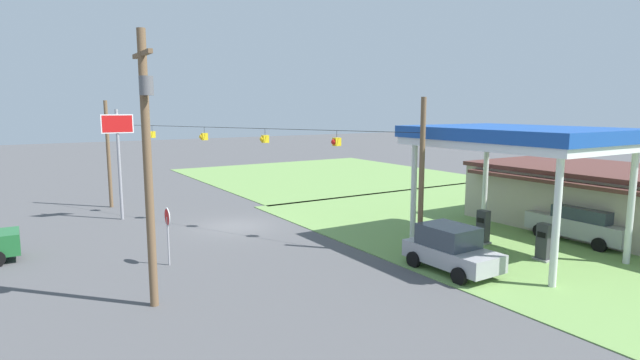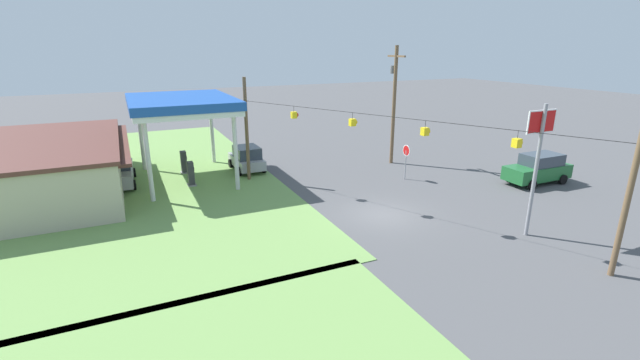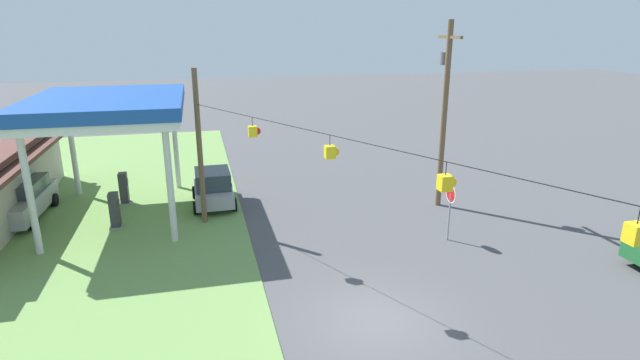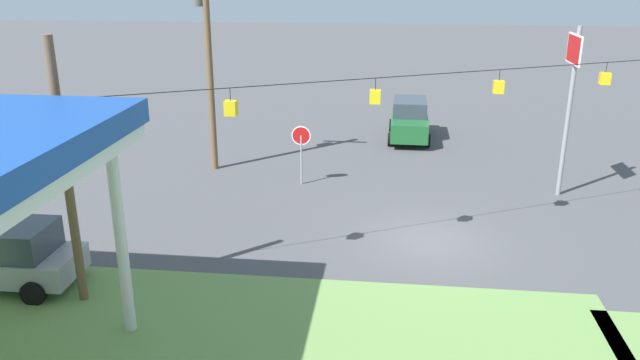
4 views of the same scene
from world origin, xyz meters
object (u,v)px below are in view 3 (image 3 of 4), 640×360
(car_at_pumps_front, at_px, (213,187))
(car_at_pumps_rear, at_px, (22,200))
(gas_station_canopy, at_px, (108,108))
(stop_sign_roadside, at_px, (450,200))
(utility_pole_main, at_px, (444,106))
(fuel_pump_near, at_px, (115,212))
(fuel_pump_far, at_px, (124,190))

(car_at_pumps_front, distance_m, car_at_pumps_rear, 8.93)
(gas_station_canopy, distance_m, stop_sign_roadside, 15.89)
(utility_pole_main, bearing_deg, gas_station_canopy, 81.77)
(fuel_pump_near, xyz_separation_m, car_at_pumps_front, (2.09, -4.46, 0.15))
(fuel_pump_near, xyz_separation_m, fuel_pump_far, (3.31, 0.00, 0.00))
(car_at_pumps_rear, bearing_deg, fuel_pump_far, 103.81)
(car_at_pumps_rear, height_order, utility_pole_main, utility_pole_main)
(stop_sign_roadside, bearing_deg, fuel_pump_far, -120.08)
(car_at_pumps_front, bearing_deg, fuel_pump_near, 114.37)
(fuel_pump_far, distance_m, car_at_pumps_front, 4.63)
(car_at_pumps_rear, relative_size, utility_pole_main, 0.57)
(gas_station_canopy, distance_m, fuel_pump_near, 4.78)
(fuel_pump_near, relative_size, stop_sign_roadside, 0.67)
(fuel_pump_near, bearing_deg, fuel_pump_far, 0.00)
(stop_sign_roadside, bearing_deg, utility_pole_main, 158.75)
(gas_station_canopy, distance_m, car_at_pumps_rear, 6.26)
(stop_sign_roadside, bearing_deg, car_at_pumps_rear, -111.28)
(fuel_pump_near, height_order, car_at_pumps_rear, car_at_pumps_rear)
(stop_sign_roadside, bearing_deg, car_at_pumps_front, -125.82)
(fuel_pump_far, bearing_deg, fuel_pump_near, 180.00)
(fuel_pump_far, xyz_separation_m, car_at_pumps_rear, (-0.93, 4.46, 0.14))
(gas_station_canopy, relative_size, stop_sign_roadside, 3.62)
(utility_pole_main, bearing_deg, stop_sign_roadside, 158.75)
(fuel_pump_near, relative_size, car_at_pumps_front, 0.42)
(gas_station_canopy, relative_size, utility_pole_main, 0.99)
(stop_sign_roadside, distance_m, utility_pole_main, 5.62)
(fuel_pump_near, xyz_separation_m, utility_pole_main, (-0.62, -15.72, 4.33))
(gas_station_canopy, height_order, fuel_pump_near, gas_station_canopy)
(utility_pole_main, bearing_deg, fuel_pump_near, 87.74)
(gas_station_canopy, xyz_separation_m, car_at_pumps_rear, (0.72, 4.46, -4.34))
(gas_station_canopy, xyz_separation_m, stop_sign_roadside, (-6.50, -14.08, -3.47))
(fuel_pump_near, distance_m, stop_sign_roadside, 14.92)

